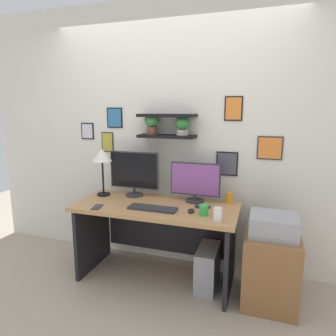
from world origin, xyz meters
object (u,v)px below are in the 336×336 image
water_cup (218,214)px  scissors_tray (203,207)px  computer_mouse (191,211)px  computer_tower_right (208,267)px  desk_lamp (102,158)px  drawer_cabinet (270,269)px  desk (158,224)px  monitor_right (195,182)px  coffee_mug (204,210)px  pen_cup (230,198)px  keyboard (153,208)px  cell_phone (97,207)px  printer (274,225)px  monitor_left (134,172)px

water_cup → scissors_tray: bearing=123.2°
computer_mouse → computer_tower_right: size_ratio=0.22×
desk_lamp → drawer_cabinet: 1.88m
desk → monitor_right: size_ratio=3.15×
monitor_right → coffee_mug: (0.16, -0.35, -0.15)m
water_cup → pen_cup: bearing=86.1°
computer_mouse → desk_lamp: desk_lamp is taller
coffee_mug → keyboard: bearing=179.9°
cell_phone → desk: bearing=20.8°
coffee_mug → monitor_right: bearing=114.3°
keyboard → pen_cup: pen_cup is taller
pen_cup → drawer_cabinet: 0.71m
computer_mouse → printer: size_ratio=0.24×
water_cup → monitor_right: bearing=123.1°
monitor_right → computer_mouse: bearing=-82.7°
pen_cup → drawer_cabinet: bearing=-38.2°
desk_lamp → coffee_mug: size_ratio=5.44×
water_cup → printer: bearing=23.3°
monitor_right → desk: bearing=-152.9°
pen_cup → desk: bearing=-161.6°
scissors_tray → drawer_cabinet: size_ratio=0.20×
keyboard → desk_lamp: bearing=158.1°
computer_tower_right → desk: bearing=175.1°
computer_mouse → cell_phone: bearing=-170.4°
printer → pen_cup: bearing=141.8°
cell_phone → scissors_tray: bearing=6.6°
desk → monitor_right: monitor_right is taller
cell_phone → computer_tower_right: bearing=3.8°
keyboard → coffee_mug: coffee_mug is taller
scissors_tray → printer: size_ratio=0.32×
cell_phone → computer_mouse: bearing=-1.1°
monitor_left → water_cup: size_ratio=4.76×
monitor_left → pen_cup: 0.99m
monitor_right → coffee_mug: 0.42m
coffee_mug → computer_tower_right: bearing=81.3°
monitor_left → coffee_mug: monitor_left is taller
cell_phone → computer_tower_right: size_ratio=0.35×
printer → monitor_left: bearing=169.1°
computer_tower_right → scissors_tray: bearing=154.3°
cell_phone → coffee_mug: size_ratio=1.56×
desk_lamp → coffee_mug: bearing=-13.2°
drawer_cabinet → keyboard: bearing=-175.1°
desk_lamp → computer_tower_right: 1.48m
monitor_left → scissors_tray: (0.75, -0.17, -0.23)m
monitor_left → computer_tower_right: monitor_left is taller
pen_cup → monitor_left: bearing=-177.0°
monitor_left → coffee_mug: 0.90m
monitor_right → scissors_tray: monitor_right is taller
cell_phone → printer: (1.53, 0.20, -0.06)m
keyboard → drawer_cabinet: 1.13m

